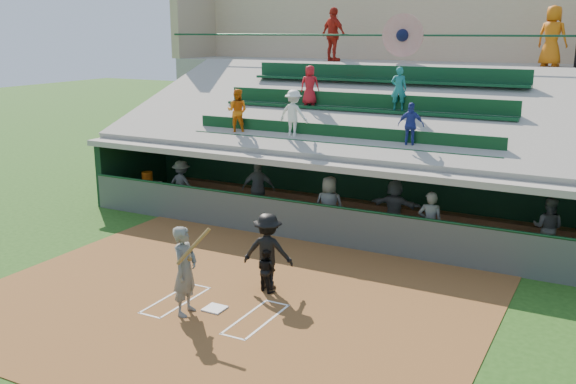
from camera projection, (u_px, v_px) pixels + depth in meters
The scene contains 21 objects.
ground at pixel (215, 310), 13.64m from camera, with size 100.00×100.00×0.00m, color #204914.
dirt_slab at pixel (228, 301), 14.07m from camera, with size 11.00×9.00×0.02m, color brown.
home_plate at pixel (215, 308), 13.64m from camera, with size 0.43×0.43×0.03m, color silver.
batters_box_chalk at pixel (215, 309), 13.64m from camera, with size 2.65×1.85×0.01m.
dugout_floor at pixel (340, 226), 19.42m from camera, with size 16.00×3.50×0.04m, color gray.
concourse_slab at pixel (411, 123), 24.65m from camera, with size 20.00×3.00×4.60m, color gray.
grandstand at pixel (385, 135), 22.10m from camera, with size 20.40×10.40×7.80m.
batter_at_plate at pixel (185, 270), 13.22m from camera, with size 0.90×0.79×1.95m.
catcher at pixel (267, 270), 14.49m from camera, with size 0.49×0.38×1.01m, color black.
home_umpire at pixel (268, 251), 14.54m from camera, with size 1.15×0.66×1.78m, color black.
dugout_bench at pixel (359, 208), 20.53m from camera, with size 14.37×0.43×0.43m, color #925B35.
white_table at pixel (149, 192), 21.97m from camera, with size 0.78×0.58×0.68m, color silver.
water_cooler at pixel (147, 177), 21.88m from camera, with size 0.37×0.37×0.37m, color #CC510C.
dugout_player_a at pixel (182, 184), 21.15m from camera, with size 1.03×0.59×1.59m, color #535651.
dugout_player_b at pixel (258, 189), 20.17m from camera, with size 1.04×0.43×1.78m, color #5C5F5A.
dugout_player_c at pixel (329, 206), 18.23m from camera, with size 0.85×0.55×1.74m, color #5E615C.
dugout_player_d at pixel (394, 207), 18.42m from camera, with size 1.50×0.48×1.61m, color #61645F.
dugout_player_e at pixel (430, 224), 16.65m from camera, with size 0.63×0.41×1.72m, color #51544F.
dugout_player_f at pixel (548, 228), 16.55m from camera, with size 0.77×0.60×1.59m, color #5A5C57.
concourse_staff_a at pixel (333, 34), 24.54m from camera, with size 1.19×0.49×2.03m, color red.
concourse_staff_b at pixel (552, 36), 21.08m from camera, with size 0.96×0.63×1.97m, color #CC600C.
Camera 1 is at (7.27, -10.42, 5.80)m, focal length 40.00 mm.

